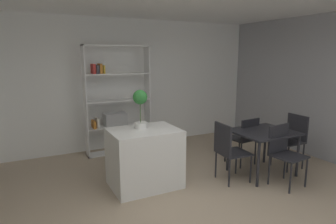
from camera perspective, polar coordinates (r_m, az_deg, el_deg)
The scene contains 10 objects.
ground_plane at distance 3.99m, azimuth 5.79°, elevation -18.76°, with size 8.88×8.88×0.00m, color tan.
back_partition at distance 6.35m, azimuth -9.41°, elevation 5.39°, with size 6.47×0.06×2.74m, color white.
kitchen_island at distance 4.50m, azimuth -4.63°, elevation -8.94°, with size 1.02×0.77×0.89m, color white.
potted_plant_on_island at distance 4.38m, azimuth -5.47°, elevation 1.66°, with size 0.22×0.22×0.58m.
open_bookshelf at distance 5.97m, azimuth -10.31°, elevation 1.57°, with size 1.32×0.30×2.18m.
dining_table at distance 5.12m, azimuth 18.11°, elevation -4.45°, with size 0.98×0.84×0.74m.
dining_chair_island_side at distance 4.69m, azimuth 11.69°, elevation -6.84°, with size 0.49×0.48×0.95m.
dining_chair_window_side at distance 5.65m, azimuth 23.19°, elevation -4.35°, with size 0.44×0.44×0.95m.
dining_chair_near at distance 4.85m, azimuth 21.67°, elevation -6.79°, with size 0.50×0.48×0.93m.
dining_chair_far at distance 5.47m, azimuth 14.78°, elevation -4.62°, with size 0.47×0.49×0.88m.
Camera 1 is at (-1.90, -2.90, 1.98)m, focal length 31.14 mm.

